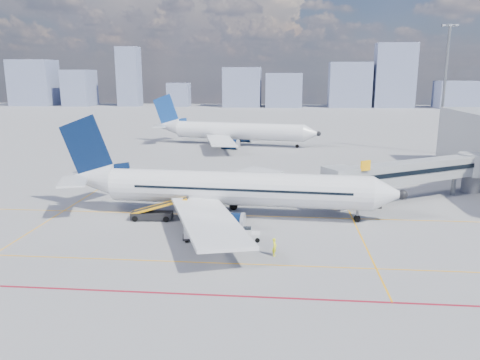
% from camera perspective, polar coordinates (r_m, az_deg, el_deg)
% --- Properties ---
extents(ground, '(420.00, 420.00, 0.00)m').
position_cam_1_polar(ground, '(46.78, -2.37, -7.21)').
color(ground, gray).
rests_on(ground, ground).
extents(apron_markings, '(90.00, 35.12, 0.01)m').
position_cam_1_polar(apron_markings, '(43.24, -3.82, -8.94)').
color(apron_markings, '#F5A10C').
rests_on(apron_markings, ground).
extents(jet_bridge, '(23.55, 15.78, 6.30)m').
position_cam_1_polar(jet_bridge, '(64.16, 21.04, 0.94)').
color(jet_bridge, gray).
rests_on(jet_bridge, ground).
extents(floodlight_mast_ne, '(3.20, 0.61, 25.45)m').
position_cam_1_polar(floodlight_mast_ne, '(103.68, 23.65, 10.44)').
color(floodlight_mast_ne, slate).
rests_on(floodlight_mast_ne, ground).
extents(distant_skyline, '(256.99, 15.52, 31.04)m').
position_cam_1_polar(distant_skyline, '(233.71, 3.52, 11.66)').
color(distant_skyline, slate).
rests_on(distant_skyline, ground).
extents(main_aircraft, '(39.76, 34.62, 11.60)m').
position_cam_1_polar(main_aircraft, '(53.37, -2.02, -1.05)').
color(main_aircraft, silver).
rests_on(main_aircraft, ground).
extents(second_aircraft, '(39.42, 34.03, 11.60)m').
position_cam_1_polar(second_aircraft, '(107.39, -0.97, 5.99)').
color(second_aircraft, silver).
rests_on(second_aircraft, ground).
extents(baggage_tug, '(1.91, 1.18, 1.31)m').
position_cam_1_polar(baggage_tug, '(46.15, 1.17, -6.66)').
color(baggage_tug, silver).
rests_on(baggage_tug, ground).
extents(cargo_dolly, '(3.68, 2.17, 1.89)m').
position_cam_1_polar(cargo_dolly, '(46.36, -4.88, -6.07)').
color(cargo_dolly, black).
rests_on(cargo_dolly, ground).
extents(belt_loader, '(6.60, 1.99, 2.67)m').
position_cam_1_polar(belt_loader, '(53.42, -10.52, -4.07)').
color(belt_loader, black).
rests_on(belt_loader, ground).
extents(ramp_worker, '(0.48, 0.66, 1.67)m').
position_cam_1_polar(ramp_worker, '(42.48, 4.23, -8.15)').
color(ramp_worker, yellow).
rests_on(ramp_worker, ground).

